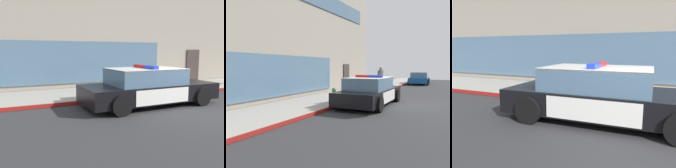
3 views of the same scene
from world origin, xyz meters
TOP-DOWN VIEW (x-y plane):
  - ground at (0.00, 0.00)m, footprint 48.00×48.00m
  - sidewalk at (0.00, 3.92)m, footprint 48.00×3.09m
  - curb_red_paint at (0.00, 2.36)m, footprint 28.80×0.04m
  - storefront_building at (-2.24, 10.47)m, footprint 23.19×9.99m
  - police_cruiser at (-1.37, 1.28)m, footprint 5.12×2.21m
  - fire_hydrant at (-2.22, 2.84)m, footprint 0.34×0.39m

SIDE VIEW (x-z plane):
  - ground at x=0.00m, z-range 0.00..0.00m
  - sidewalk at x=0.00m, z-range 0.00..0.15m
  - curb_red_paint at x=0.00m, z-range 0.01..0.14m
  - fire_hydrant at x=-2.22m, z-range 0.14..0.86m
  - police_cruiser at x=-1.37m, z-range -0.07..1.43m
  - storefront_building at x=-2.24m, z-range 0.00..8.66m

